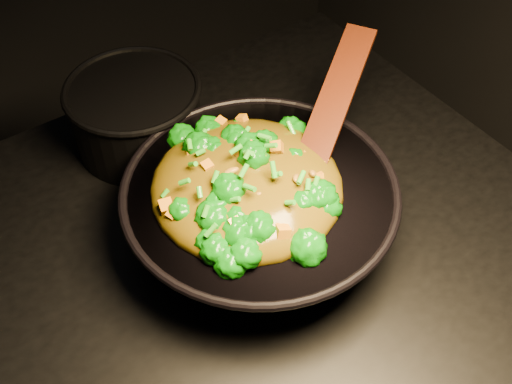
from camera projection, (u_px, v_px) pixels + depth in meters
wok at (260, 214)px, 0.99m from camera, size 0.40×0.40×0.11m
stir_fry at (247, 166)px, 0.91m from camera, size 0.31×0.31×0.10m
spatula at (328, 116)px, 0.97m from camera, size 0.29×0.21×0.13m
back_pot at (137, 115)px, 1.13m from camera, size 0.26×0.26×0.13m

